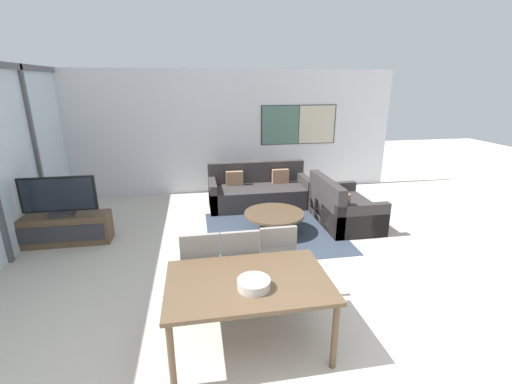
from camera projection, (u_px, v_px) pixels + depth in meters
wall_back at (229, 132)px, 7.90m from camera, size 8.01×0.09×2.80m
area_rug at (274, 232)px, 6.01m from camera, size 2.31×2.17×0.01m
tv_console at (65, 229)px, 5.53m from camera, size 1.41×0.41×0.48m
television at (59, 197)px, 5.36m from camera, size 1.12×0.20×0.64m
sofa_main at (259, 192)px, 7.31m from camera, size 2.10×0.94×0.87m
sofa_side at (341, 209)px, 6.30m from camera, size 0.94×1.43×0.87m
coffee_table at (274, 217)px, 5.93m from camera, size 1.04×1.04×0.36m
dining_table at (248, 286)px, 3.25m from camera, size 1.55×1.00×0.72m
dining_chair_left at (201, 265)px, 3.86m from camera, size 0.46×0.46×0.97m
dining_chair_centre at (239, 261)px, 3.94m from camera, size 0.46×0.46×0.97m
dining_chair_right at (275, 256)px, 4.05m from camera, size 0.46×0.46×0.97m
fruit_bowl at (254, 283)px, 3.09m from camera, size 0.30×0.30×0.09m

